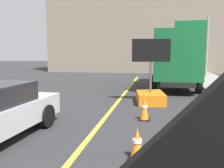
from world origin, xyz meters
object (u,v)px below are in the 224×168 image
arrow_board_trailer (150,92)px  box_truck (175,58)px  highway_guide_sign (198,37)px  traffic_cone_mid_lane (137,143)px  traffic_cone_far_lane (144,108)px

arrow_board_trailer → box_truck: box_truck is taller
arrow_board_trailer → highway_guide_sign: bearing=73.1°
highway_guide_sign → arrow_board_trailer: bearing=-106.9°
highway_guide_sign → traffic_cone_mid_lane: highway_guide_sign is taller
arrow_board_trailer → traffic_cone_mid_lane: 5.80m
box_truck → traffic_cone_far_lane: box_truck is taller
arrow_board_trailer → box_truck: size_ratio=0.39×
arrow_board_trailer → highway_guide_sign: highway_guide_sign is taller
traffic_cone_far_lane → box_truck: bearing=79.5°
box_truck → traffic_cone_mid_lane: bearing=-97.6°
highway_guide_sign → traffic_cone_far_lane: highway_guide_sign is taller
box_truck → traffic_cone_far_lane: bearing=-100.5°
box_truck → highway_guide_sign: (2.26, 6.86, 1.63)m
arrow_board_trailer → traffic_cone_far_lane: 2.83m
box_truck → highway_guide_sign: size_ratio=1.37×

